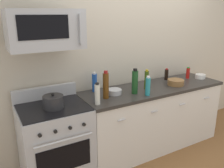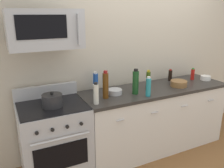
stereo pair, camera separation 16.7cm
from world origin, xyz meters
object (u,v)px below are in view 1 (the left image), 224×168
object	(u,v)px
bowl_steel_prep	(114,91)
stockpot	(53,102)
range_oven	(55,142)
bottle_soda_blue	(95,82)
bottle_vinegar_white	(97,94)
bottle_wine_amber	(106,85)
bottle_soy_sauce_dark	(166,74)
bottle_hot_sauce_red	(188,73)
bowl_wooden_salad	(176,82)
bowl_white_ceramic	(200,76)
microwave	(45,29)
bottle_dish_soap	(148,86)
bottle_olive_oil	(146,80)
bottle_wine_green	(135,82)

from	to	relation	value
bowl_steel_prep	stockpot	bearing A→B (deg)	-174.88
range_oven	bottle_soda_blue	world-z (taller)	bottle_soda_blue
range_oven	bottle_vinegar_white	size ratio (longest dim) A/B	4.23
bottle_soda_blue	bottle_wine_amber	xyz separation A→B (m)	(0.01, -0.29, 0.04)
bottle_soy_sauce_dark	bowl_steel_prep	distance (m)	1.04
bottle_hot_sauce_red	bottle_soda_blue	bearing A→B (deg)	174.60
bottle_wine_amber	stockpot	bearing A→B (deg)	178.98
bowl_wooden_salad	bowl_white_ceramic	distance (m)	0.59
microwave	bottle_vinegar_white	distance (m)	0.88
bottle_dish_soap	bowl_white_ceramic	world-z (taller)	bottle_dish_soap
bowl_white_ceramic	microwave	bearing A→B (deg)	178.42
bottle_soy_sauce_dark	bowl_steel_prep	world-z (taller)	bottle_soy_sauce_dark
bottle_soda_blue	bowl_wooden_salad	bearing A→B (deg)	-15.72
stockpot	bowl_wooden_salad	bearing A→B (deg)	-1.10
bottle_soda_blue	stockpot	xyz separation A→B (m)	(-0.63, -0.28, -0.05)
bottle_dish_soap	bowl_wooden_salad	distance (m)	0.64
microwave	bottle_dish_soap	world-z (taller)	microwave
bottle_olive_oil	bottle_wine_green	world-z (taller)	bottle_wine_green
range_oven	bottle_hot_sauce_red	distance (m)	2.24
bottle_wine_green	bowl_white_ceramic	xyz separation A→B (m)	(1.30, 0.07, -0.12)
bottle_hot_sauce_red	bottle_wine_amber	distance (m)	1.55
bottle_vinegar_white	bottle_wine_green	size ratio (longest dim) A/B	0.78
bottle_soy_sauce_dark	bottle_wine_amber	size ratio (longest dim) A/B	0.52
microwave	bottle_olive_oil	world-z (taller)	microwave
bottle_hot_sauce_red	bottle_olive_oil	bearing A→B (deg)	-173.63
bottle_vinegar_white	bowl_steel_prep	distance (m)	0.41
bottle_wine_amber	stockpot	xyz separation A→B (m)	(-0.64, 0.01, -0.09)
bottle_vinegar_white	bowl_steel_prep	bearing A→B (deg)	31.02
bottle_wine_amber	bowl_white_ceramic	distance (m)	1.71
bottle_olive_oil	bottle_hot_sauce_red	world-z (taller)	bottle_olive_oil
range_oven	stockpot	xyz separation A→B (m)	(0.00, -0.05, 0.52)
bottle_soy_sauce_dark	bowl_steel_prep	bearing A→B (deg)	-170.60
bowl_wooden_salad	bottle_soda_blue	bearing A→B (deg)	164.28
bottle_dish_soap	bowl_white_ceramic	distance (m)	1.23
bottle_hot_sauce_red	bottle_vinegar_white	xyz separation A→B (m)	(-1.71, -0.27, 0.04)
bottle_soda_blue	bottle_dish_soap	world-z (taller)	bottle_soda_blue
microwave	bottle_wine_green	xyz separation A→B (m)	(1.04, -0.13, -0.68)
bottle_hot_sauce_red	bowl_steel_prep	bearing A→B (deg)	-177.29
bottle_olive_oil	bottle_wine_green	size ratio (longest dim) A/B	0.83
bottle_hot_sauce_red	bowl_steel_prep	distance (m)	1.38
bowl_steel_prep	bottle_soy_sauce_dark	bearing A→B (deg)	9.40
range_oven	stockpot	world-z (taller)	stockpot
bottle_hot_sauce_red	bottle_wine_amber	bearing A→B (deg)	-174.50
bottle_soy_sauce_dark	bottle_wine_amber	xyz separation A→B (m)	(-1.19, -0.25, 0.08)
range_oven	bowl_white_ceramic	size ratio (longest dim) A/B	7.00
range_oven	bowl_white_ceramic	distance (m)	2.39
bottle_olive_oil	bowl_steel_prep	size ratio (longest dim) A/B	1.45
bottle_vinegar_white	bottle_wine_amber	bearing A→B (deg)	34.89
bottle_wine_green	bowl_steel_prep	bearing A→B (deg)	155.50
bottle_hot_sauce_red	bowl_white_ceramic	xyz separation A→B (m)	(0.17, -0.10, -0.05)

